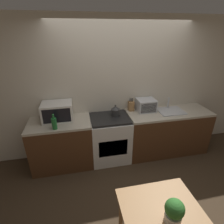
% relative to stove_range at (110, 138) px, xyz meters
% --- Properties ---
extents(ground_plane, '(16.00, 16.00, 0.00)m').
position_rel_stove_range_xyz_m(ground_plane, '(0.28, -0.87, -0.45)').
color(ground_plane, '#3D2D1E').
extents(wall_back, '(10.00, 0.06, 2.60)m').
position_rel_stove_range_xyz_m(wall_back, '(0.28, 0.34, 0.85)').
color(wall_back, beige).
rests_on(wall_back, ground_plane).
extents(counter_left_run, '(1.07, 0.62, 0.90)m').
position_rel_stove_range_xyz_m(counter_left_run, '(-0.89, 0.00, 0.00)').
color(counter_left_run, '#4C2D19').
rests_on(counter_left_run, ground_plane).
extents(counter_right_run, '(1.64, 0.62, 0.90)m').
position_rel_stove_range_xyz_m(counter_right_run, '(1.18, 0.00, 0.00)').
color(counter_right_run, '#4C2D19').
rests_on(counter_right_run, ground_plane).
extents(stove_range, '(0.72, 0.62, 0.90)m').
position_rel_stove_range_xyz_m(stove_range, '(0.00, 0.00, 0.00)').
color(stove_range, silver).
rests_on(stove_range, ground_plane).
extents(kettle, '(0.16, 0.16, 0.21)m').
position_rel_stove_range_xyz_m(kettle, '(0.12, 0.06, 0.54)').
color(kettle, '#2D2D2D').
rests_on(kettle, stove_range).
extents(microwave, '(0.51, 0.37, 0.31)m').
position_rel_stove_range_xyz_m(microwave, '(-0.91, 0.10, 0.61)').
color(microwave, silver).
rests_on(microwave, counter_left_run).
extents(bottle, '(0.08, 0.08, 0.26)m').
position_rel_stove_range_xyz_m(bottle, '(-0.94, -0.22, 0.55)').
color(bottle, '#1E662D').
rests_on(bottle, counter_left_run).
extents(knife_block, '(0.11, 0.10, 0.26)m').
position_rel_stove_range_xyz_m(knife_block, '(0.46, 0.21, 0.55)').
color(knife_block, '#9E7042').
rests_on(knife_block, counter_right_run).
extents(toaster_oven, '(0.35, 0.30, 0.24)m').
position_rel_stove_range_xyz_m(toaster_oven, '(0.74, 0.14, 0.57)').
color(toaster_oven, silver).
rests_on(toaster_oven, counter_right_run).
extents(sink_basin, '(0.48, 0.38, 0.24)m').
position_rel_stove_range_xyz_m(sink_basin, '(1.21, 0.01, 0.47)').
color(sink_basin, silver).
rests_on(sink_basin, counter_right_run).
extents(dining_table, '(0.79, 0.66, 0.75)m').
position_rel_stove_range_xyz_m(dining_table, '(0.17, -1.76, 0.18)').
color(dining_table, '#9E7042').
rests_on(dining_table, ground_plane).
extents(potted_plant, '(0.18, 0.18, 0.25)m').
position_rel_stove_range_xyz_m(potted_plant, '(0.21, -1.89, 0.43)').
color(potted_plant, beige).
rests_on(potted_plant, dining_table).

